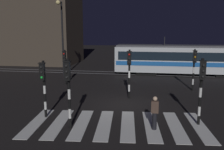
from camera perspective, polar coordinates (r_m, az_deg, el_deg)
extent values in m
plane|color=black|center=(16.21, 2.71, -6.99)|extent=(120.00, 120.00, 0.00)
cube|color=#59595E|center=(26.81, 5.26, 0.10)|extent=(80.00, 0.12, 0.03)
cube|color=#59595E|center=(28.22, 5.45, 0.63)|extent=(80.00, 0.12, 0.03)
cube|color=silver|center=(13.82, -17.37, -10.63)|extent=(1.07, 4.17, 0.02)
cube|color=silver|center=(13.44, -12.40, -11.00)|extent=(1.07, 4.17, 0.02)
cube|color=silver|center=(13.16, -7.18, -11.30)|extent=(1.07, 4.17, 0.02)
cube|color=silver|center=(13.00, -1.76, -11.51)|extent=(1.07, 4.17, 0.02)
cube|color=silver|center=(12.94, 3.75, -11.62)|extent=(1.07, 4.17, 0.02)
cube|color=silver|center=(13.01, 9.26, -11.63)|extent=(1.07, 4.17, 0.02)
cube|color=silver|center=(13.18, 14.67, -11.54)|extent=(1.07, 4.17, 0.02)
cube|color=silver|center=(13.47, 19.89, -11.36)|extent=(1.07, 4.17, 0.02)
cylinder|color=black|center=(12.67, -9.83, -11.08)|extent=(0.14, 0.14, 0.51)
cylinder|color=white|center=(12.49, -9.91, -8.93)|extent=(0.14, 0.14, 0.51)
cylinder|color=black|center=(12.33, -9.98, -6.71)|extent=(0.14, 0.14, 0.51)
cylinder|color=white|center=(12.19, -10.06, -4.44)|extent=(0.14, 0.14, 0.51)
cylinder|color=black|center=(12.07, -10.14, -2.12)|extent=(0.14, 0.14, 0.51)
cylinder|color=white|center=(11.97, -10.22, 0.24)|extent=(0.14, 0.14, 0.51)
cylinder|color=black|center=(11.89, -10.30, 2.64)|extent=(0.14, 0.14, 0.51)
cube|color=black|center=(11.79, -10.51, 0.85)|extent=(0.28, 0.20, 0.90)
sphere|color=black|center=(11.64, -10.74, 2.12)|extent=(0.14, 0.14, 0.14)
sphere|color=black|center=(11.69, -10.69, 0.76)|extent=(0.14, 0.14, 0.14)
sphere|color=black|center=(11.74, -10.64, -0.58)|extent=(0.14, 0.14, 0.14)
cube|color=black|center=(11.72, -10.59, 3.22)|extent=(0.36, 0.24, 0.04)
cylinder|color=black|center=(13.65, 19.71, -9.97)|extent=(0.14, 0.14, 0.50)
cylinder|color=white|center=(13.49, 19.85, -7.98)|extent=(0.14, 0.14, 0.50)
cylinder|color=black|center=(13.34, 19.98, -5.94)|extent=(0.14, 0.14, 0.50)
cylinder|color=white|center=(13.21, 20.12, -3.86)|extent=(0.14, 0.14, 0.50)
cylinder|color=black|center=(13.10, 20.26, -1.74)|extent=(0.14, 0.14, 0.50)
cylinder|color=white|center=(13.01, 20.40, 0.41)|extent=(0.14, 0.14, 0.50)
cylinder|color=black|center=(12.93, 20.54, 2.59)|extent=(0.14, 0.14, 0.50)
cube|color=black|center=(12.82, 20.59, 0.93)|extent=(0.28, 0.20, 0.90)
sphere|color=black|center=(12.67, 20.77, 2.10)|extent=(0.14, 0.14, 0.14)
sphere|color=black|center=(12.71, 20.69, 0.85)|extent=(0.14, 0.14, 0.14)
sphere|color=black|center=(12.76, 20.61, -0.39)|extent=(0.14, 0.14, 0.14)
cube|color=black|center=(12.75, 20.73, 3.10)|extent=(0.36, 0.24, 0.04)
cylinder|color=black|center=(20.91, 18.44, -2.80)|extent=(0.14, 0.14, 0.48)
cylinder|color=white|center=(20.81, 18.51, -1.51)|extent=(0.14, 0.14, 0.48)
cylinder|color=black|center=(20.71, 18.59, -0.21)|extent=(0.14, 0.14, 0.48)
cylinder|color=white|center=(20.63, 18.67, 1.10)|extent=(0.14, 0.14, 0.48)
cylinder|color=black|center=(20.56, 18.75, 2.43)|extent=(0.14, 0.14, 0.48)
cylinder|color=white|center=(20.50, 18.83, 3.76)|extent=(0.14, 0.14, 0.48)
cylinder|color=black|center=(20.46, 18.91, 5.09)|extent=(0.14, 0.14, 0.48)
cube|color=black|center=(20.32, 18.93, 4.04)|extent=(0.28, 0.20, 0.90)
sphere|color=black|center=(20.19, 19.03, 4.79)|extent=(0.14, 0.14, 0.14)
sphere|color=orange|center=(20.22, 18.99, 4.01)|extent=(0.14, 0.14, 0.14)
sphere|color=black|center=(20.25, 18.94, 3.22)|extent=(0.14, 0.14, 0.14)
cube|color=black|center=(20.28, 19.02, 5.42)|extent=(0.36, 0.24, 0.04)
cylinder|color=black|center=(17.66, 4.02, -4.66)|extent=(0.14, 0.14, 0.50)
cylinder|color=white|center=(17.53, 4.04, -3.08)|extent=(0.14, 0.14, 0.50)
cylinder|color=black|center=(17.42, 4.06, -1.47)|extent=(0.14, 0.14, 0.50)
cylinder|color=white|center=(17.32, 4.08, 0.16)|extent=(0.14, 0.14, 0.50)
cylinder|color=black|center=(17.24, 4.11, 1.81)|extent=(0.14, 0.14, 0.50)
cylinder|color=white|center=(17.17, 4.13, 3.47)|extent=(0.14, 0.14, 0.50)
cylinder|color=black|center=(17.11, 4.15, 5.15)|extent=(0.14, 0.14, 0.50)
cube|color=black|center=(16.98, 4.09, 3.92)|extent=(0.28, 0.20, 0.90)
sphere|color=red|center=(16.84, 4.07, 4.83)|extent=(0.14, 0.14, 0.14)
sphere|color=black|center=(16.87, 4.05, 3.88)|extent=(0.14, 0.14, 0.14)
sphere|color=black|center=(16.91, 4.04, 2.94)|extent=(0.14, 0.14, 0.14)
cube|color=black|center=(16.93, 4.11, 5.57)|extent=(0.36, 0.24, 0.04)
cylinder|color=black|center=(14.41, -15.33, -8.68)|extent=(0.14, 0.14, 0.46)
cylinder|color=white|center=(14.27, -15.42, -6.93)|extent=(0.14, 0.14, 0.46)
cylinder|color=black|center=(14.14, -15.51, -5.14)|extent=(0.14, 0.14, 0.46)
cylinder|color=white|center=(14.02, -15.61, -3.32)|extent=(0.14, 0.14, 0.46)
cylinder|color=black|center=(13.92, -15.70, -1.47)|extent=(0.14, 0.14, 0.46)
cylinder|color=white|center=(13.84, -15.80, 0.41)|extent=(0.14, 0.14, 0.46)
cylinder|color=black|center=(13.76, -15.89, 2.31)|extent=(0.14, 0.14, 0.46)
cube|color=black|center=(13.67, -16.11, 0.68)|extent=(0.28, 0.20, 0.90)
sphere|color=black|center=(13.53, -16.37, 1.76)|extent=(0.14, 0.14, 0.14)
sphere|color=black|center=(13.57, -16.31, 0.60)|extent=(0.14, 0.14, 0.14)
sphere|color=green|center=(13.62, -16.25, -0.56)|extent=(0.14, 0.14, 0.14)
cube|color=black|center=(13.60, -16.22, 2.71)|extent=(0.36, 0.24, 0.04)
cylinder|color=black|center=(22.30, -10.80, -1.66)|extent=(0.14, 0.14, 0.45)
cylinder|color=white|center=(22.21, -10.84, -0.53)|extent=(0.14, 0.14, 0.45)
cylinder|color=black|center=(22.13, -10.88, 0.61)|extent=(0.14, 0.14, 0.45)
cylinder|color=white|center=(22.05, -10.93, 1.75)|extent=(0.14, 0.14, 0.45)
cylinder|color=black|center=(21.99, -10.97, 2.91)|extent=(0.14, 0.14, 0.45)
cylinder|color=white|center=(21.94, -11.01, 4.07)|extent=(0.14, 0.14, 0.45)
cylinder|color=black|center=(21.89, -11.05, 5.23)|extent=(0.14, 0.14, 0.45)
cube|color=black|center=(21.77, -11.17, 4.20)|extent=(0.28, 0.20, 0.90)
sphere|color=red|center=(21.64, -11.29, 4.90)|extent=(0.14, 0.14, 0.14)
sphere|color=black|center=(21.67, -11.27, 4.17)|extent=(0.14, 0.14, 0.14)
sphere|color=black|center=(21.70, -11.24, 3.43)|extent=(0.14, 0.14, 0.14)
cube|color=black|center=(21.72, -11.21, 5.49)|extent=(0.36, 0.24, 0.04)
cylinder|color=black|center=(25.91, -11.54, 8.10)|extent=(0.18, 0.18, 7.69)
cylinder|color=black|center=(25.61, -12.23, 16.45)|extent=(0.10, 0.90, 0.10)
sphere|color=#F9E08C|center=(25.18, -12.61, 16.36)|extent=(0.44, 0.44, 0.44)
cube|color=silver|center=(27.48, 16.85, 3.50)|extent=(15.13, 2.50, 2.70)
cube|color=blue|center=(26.28, 17.18, 2.40)|extent=(14.83, 0.04, 0.44)
cube|color=blue|center=(28.77, 16.48, 3.12)|extent=(14.83, 0.04, 0.44)
cube|color=black|center=(26.18, 17.27, 4.14)|extent=(14.37, 0.03, 0.90)
cube|color=#4C4C51|center=(27.35, 17.01, 6.52)|extent=(14.83, 2.30, 0.20)
cylinder|color=#262628|center=(27.10, 12.28, 7.76)|extent=(0.08, 0.08, 1.00)
cube|color=black|center=(28.57, 24.97, 0.12)|extent=(2.20, 2.00, 0.35)
cube|color=black|center=(27.44, 8.05, 0.63)|extent=(2.20, 2.00, 0.35)
cylinder|color=black|center=(12.39, 9.95, -10.68)|extent=(0.24, 0.24, 0.88)
cube|color=#4C382D|center=(12.14, 10.06, -7.42)|extent=(0.36, 0.22, 0.60)
sphere|color=beige|center=(12.02, 10.13, -5.52)|extent=(0.22, 0.22, 0.22)
cube|color=#42382D|center=(39.26, -21.01, 11.99)|extent=(17.24, 8.00, 12.57)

